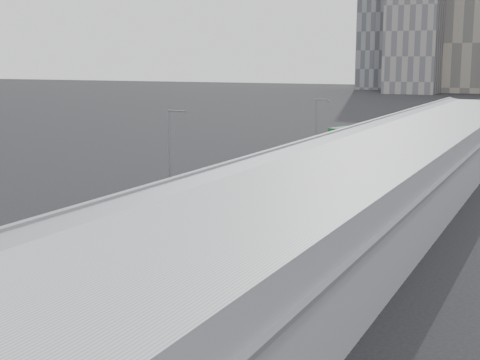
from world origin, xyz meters
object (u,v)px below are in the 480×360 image
Objects in this scene: bus_4 at (270,186)px; bus_8 at (403,135)px; bus_5 at (327,166)px; street_lamp_far at (317,125)px; bus_2 at (72,273)px; bus_9 at (420,126)px; street_lamp_near at (171,157)px; suv at (390,129)px; bus_7 at (381,142)px; shipping_container at (343,136)px; bus_10 at (433,121)px; bus_6 at (360,153)px; bus_3 at (200,217)px.

bus_8 is (0.86, 54.46, -0.25)m from bus_4.
street_lamp_far is (-6.57, 14.48, 3.39)m from bus_5.
bus_2 is 0.98× the size of bus_9.
street_lamp_near reaches higher than bus_2.
suv is (-5.93, 101.38, -0.88)m from bus_2.
bus_7 is at bearing -95.90° from bus_9.
bus_9 is 23.58m from shipping_container.
bus_10 is 1.38× the size of street_lamp_far.
street_lamp_far reaches higher than bus_6.
street_lamp_far is at bearing 90.35° from street_lamp_near.
shipping_container is at bearing 95.78° from bus_3.
street_lamp_far is at bearing -66.52° from shipping_container.
bus_7 is 52.48m from street_lamp_near.
bus_9 reaches higher than shipping_container.
shipping_container is at bearing 99.72° from bus_5.
suv is at bearing -112.37° from bus_10.
bus_2 is 1.09× the size of bus_10.
bus_5 is at bearing -94.89° from bus_9.
bus_8 is at bearing 84.90° from bus_4.
bus_5 is at bearing -87.00° from bus_10.
bus_3 is 43.66m from street_lamp_far.
bus_10 is 2.28× the size of suv.
bus_4 is 11.78m from street_lamp_near.
bus_4 is 1.02× the size of bus_5.
bus_3 is 1.01× the size of bus_7.
bus_7 is 2.34× the size of shipping_container.
bus_4 is (0.04, 14.01, 0.17)m from bus_3.
bus_10 is at bearing 86.47° from street_lamp_near.
bus_10 is 1.24× the size of street_lamp_near.
bus_9 is at bearing 87.79° from bus_2.
bus_2 is 1.50× the size of street_lamp_far.
bus_3 is at bearing -90.44° from bus_6.
bus_4 is 70.59m from bus_9.
bus_6 is (0.76, 28.61, -0.14)m from bus_4.
street_lamp_near is at bearing -90.98° from bus_10.
bus_5 reaches higher than bus_9.
bus_5 is 1.42× the size of street_lamp_near.
street_lamp_far reaches higher than bus_10.
bus_8 is 10.61m from shipping_container.
bus_8 is at bearing 75.55° from street_lamp_far.
bus_4 is 14.69m from bus_5.
bus_5 is at bearing -65.58° from street_lamp_far.
bus_5 reaches higher than bus_7.
bus_4 is at bearing 88.54° from bus_2.
street_lamp_near reaches higher than street_lamp_far.
bus_2 reaches higher than bus_8.
bus_4 is 2.63× the size of shipping_container.
bus_8 is (0.90, 68.48, -0.07)m from bus_3.
bus_3 is at bearing -82.58° from street_lamp_far.
bus_6 is (0.80, 42.63, 0.03)m from bus_3.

